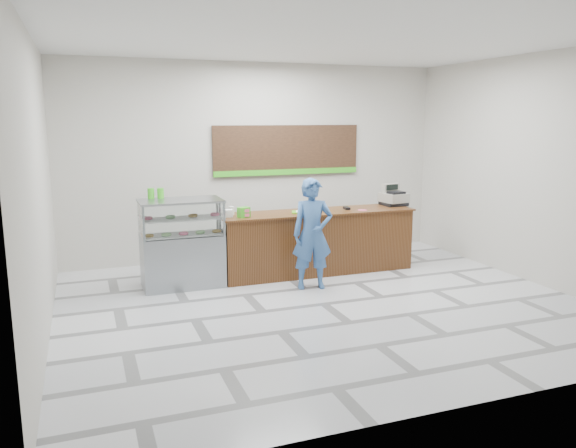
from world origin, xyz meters
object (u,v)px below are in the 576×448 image
object	(u,v)px
cash_register	(393,197)
serving_tray	(303,212)
display_case	(182,243)
customer	(312,234)
sales_counter	(317,242)

from	to	relation	value
cash_register	serving_tray	distance (m)	1.79
display_case	cash_register	world-z (taller)	cash_register
display_case	customer	xyz separation A→B (m)	(1.81, -0.77, 0.15)
sales_counter	customer	bearing A→B (deg)	-117.72
cash_register	serving_tray	size ratio (longest dim) A/B	1.12
customer	display_case	bearing A→B (deg)	167.80
sales_counter	serving_tray	distance (m)	0.59
sales_counter	display_case	bearing A→B (deg)	-179.99
sales_counter	cash_register	distance (m)	1.64
sales_counter	display_case	xyz separation A→B (m)	(-2.22, -0.00, 0.16)
sales_counter	serving_tray	xyz separation A→B (m)	(-0.27, -0.05, 0.52)
display_case	cash_register	xyz separation A→B (m)	(3.72, 0.13, 0.49)
display_case	customer	bearing A→B (deg)	-23.07
sales_counter	display_case	distance (m)	2.23
customer	cash_register	bearing A→B (deg)	36.29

